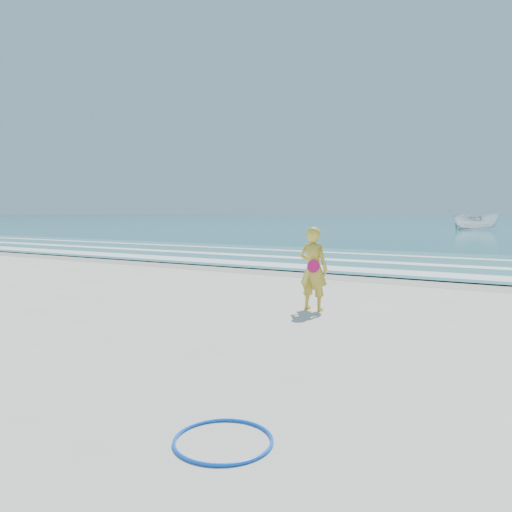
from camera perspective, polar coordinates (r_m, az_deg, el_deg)
The scene contains 10 objects.
ground at distance 8.75m, azimuth -14.62°, elevation -8.54°, with size 400.00×400.00×0.00m, color silver.
wet_sand at distance 16.29m, azimuth 8.30°, elevation -2.10°, with size 400.00×2.40×0.00m, color #B2A893.
ocean at distance 111.18m, azimuth 27.19°, elevation 3.56°, with size 400.00×190.00×0.04m, color #19727F.
shallow at distance 20.98m, azimuth 13.42°, elevation -0.45°, with size 400.00×10.00×0.01m, color #59B7AD.
foam_near at distance 17.49m, azimuth 9.89°, elevation -1.45°, with size 400.00×1.40×0.01m, color white.
foam_mid at distance 20.22m, azimuth 12.76°, elevation -0.62°, with size 400.00×0.90×0.01m, color white.
foam_far at distance 23.38m, azimuth 15.20°, elevation 0.10°, with size 400.00×0.60×0.01m, color white.
hoop at distance 4.73m, azimuth -3.77°, elevation -20.29°, with size 0.90×0.90×0.03m, color blue.
boat at distance 57.73m, azimuth 23.85°, elevation 3.65°, with size 1.79×4.75×1.83m, color white.
woman at distance 10.33m, azimuth 6.58°, elevation -1.45°, with size 0.67×0.48×1.73m.
Camera 1 is at (6.03, -6.00, 2.05)m, focal length 35.00 mm.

